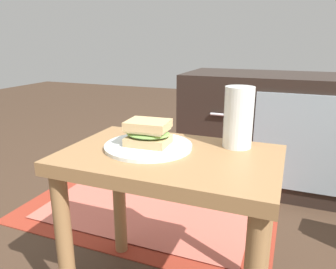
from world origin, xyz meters
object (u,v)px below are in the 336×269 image
at_px(sandwich_front, 148,133).
at_px(beer_glass, 238,119).
at_px(plate, 148,146).
at_px(tv_cabinet, 279,131).

height_order(sandwich_front, beer_glass, beer_glass).
xyz_separation_m(sandwich_front, beer_glass, (0.22, 0.10, 0.04)).
bearing_deg(plate, beer_glass, 24.04).
bearing_deg(sandwich_front, beer_glass, 24.04).
xyz_separation_m(plate, beer_glass, (0.22, 0.10, 0.07)).
relative_size(plate, sandwich_front, 1.91).
xyz_separation_m(tv_cabinet, beer_glass, (-0.08, -0.83, 0.25)).
relative_size(tv_cabinet, beer_glass, 5.82).
distance_m(plate, sandwich_front, 0.04).
bearing_deg(tv_cabinet, sandwich_front, -108.05).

